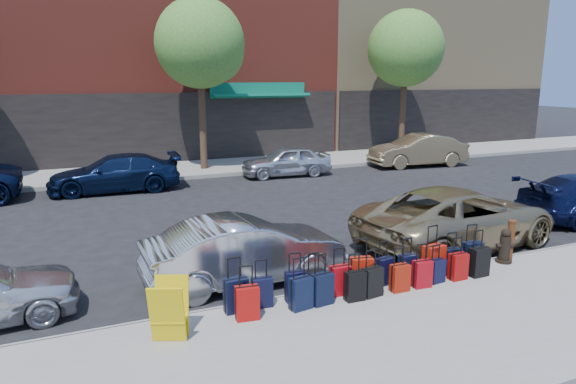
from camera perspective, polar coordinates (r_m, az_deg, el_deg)
name	(u,v)px	position (r m, az deg, el deg)	size (l,w,h in m)	color
ground	(272,230)	(14.20, -1.75, -4.19)	(120.00, 120.00, 0.00)	black
sidewalk_near	(420,332)	(8.88, 14.44, -14.82)	(60.00, 4.00, 0.15)	gray
sidewalk_far	(191,169)	(23.53, -10.76, 2.54)	(60.00, 4.00, 0.15)	gray
curb_near	(356,286)	(10.38, 7.55, -10.35)	(60.00, 0.08, 0.15)	gray
curb_far	(202,177)	(21.60, -9.57, 1.69)	(60.00, 0.08, 0.15)	gray
building_right	(394,3)	(37.44, 11.70, 19.87)	(15.00, 12.12, 18.00)	#98845D
tree_center	(203,46)	(22.88, -9.41, 15.74)	(3.80, 3.80, 7.27)	black
tree_right	(408,51)	(27.42, 13.19, 15.04)	(3.80, 3.80, 7.27)	black
suitcase_front_0	(236,295)	(9.02, -5.80, -11.32)	(0.41, 0.24, 0.97)	black
suitcase_front_1	(262,292)	(9.18, -2.90, -11.05)	(0.37, 0.22, 0.86)	black
suitcase_front_2	(296,286)	(9.38, 0.86, -10.42)	(0.39, 0.25, 0.90)	black
suitcase_front_3	(315,284)	(9.54, 2.97, -10.14)	(0.35, 0.20, 0.85)	black
suitcase_front_4	(340,280)	(9.69, 5.81, -9.72)	(0.38, 0.21, 0.90)	#9E0A12
suitcase_front_5	(361,273)	(9.98, 8.16, -8.93)	(0.45, 0.30, 1.00)	#A61A0A
suitcase_front_6	(384,271)	(10.27, 10.67, -8.62)	(0.39, 0.27, 0.87)	black
suitcase_front_7	(408,268)	(10.53, 13.18, -8.18)	(0.37, 0.21, 0.87)	black
suitcase_front_8	(434,261)	(10.81, 15.88, -7.43)	(0.48, 0.31, 1.08)	#9D170A
suitcase_front_9	(452,261)	(11.15, 17.76, -7.30)	(0.38, 0.25, 0.87)	black
suitcase_front_10	(472,256)	(11.46, 19.75, -6.71)	(0.42, 0.25, 0.99)	black
suitcase_back_0	(247,303)	(8.76, -4.56, -12.17)	(0.41, 0.27, 0.93)	#990C09
suitcase_back_2	(301,293)	(9.09, 1.44, -11.17)	(0.42, 0.29, 0.93)	black
suitcase_back_3	(322,289)	(9.28, 3.79, -10.69)	(0.41, 0.27, 0.92)	black
suitcase_back_4	(355,286)	(9.50, 7.44, -10.31)	(0.37, 0.23, 0.87)	black
suitcase_back_5	(372,282)	(9.71, 9.35, -9.83)	(0.40, 0.26, 0.89)	black
suitcase_back_6	(400,278)	(10.02, 12.31, -9.30)	(0.36, 0.21, 0.85)	maroon
suitcase_back_7	(422,274)	(10.31, 14.67, -8.78)	(0.37, 0.23, 0.86)	maroon
suitcase_back_8	(437,271)	(10.62, 16.21, -8.40)	(0.34, 0.22, 0.76)	black
suitcase_back_9	(458,266)	(10.88, 18.38, -7.85)	(0.37, 0.22, 0.87)	maroon
suitcase_back_10	(479,262)	(11.19, 20.44, -7.29)	(0.41, 0.25, 0.96)	black
fire_hydrant	(505,247)	(12.18, 22.95, -5.62)	(0.39, 0.34, 0.76)	black
bollard	(510,240)	(12.27, 23.48, -4.92)	(0.17, 0.17, 0.92)	#38190C
display_rack	(169,311)	(8.26, -13.04, -12.72)	(0.71, 0.74, 0.94)	#DAB60C
car_near_1	(246,251)	(10.48, -4.73, -6.52)	(1.43, 4.11, 1.35)	silver
car_near_2	(458,217)	(13.31, 18.36, -2.66)	(2.47, 5.36, 1.49)	tan
car_far_1	(115,173)	(19.81, -18.70, 1.99)	(1.89, 4.66, 1.35)	#0C1835
car_far_2	(286,161)	(21.74, -0.22, 3.46)	(1.52, 3.78, 1.29)	silver
car_far_3	(418,150)	(24.93, 14.23, 4.51)	(1.59, 4.57, 1.51)	#97835C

